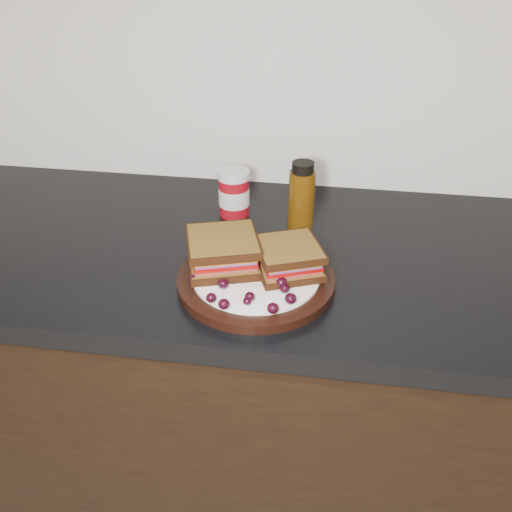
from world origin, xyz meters
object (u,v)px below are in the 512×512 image
(plate, at_px, (256,280))
(sandwich_left, at_px, (223,252))
(oil_bottle, at_px, (302,196))
(condiment_jar, at_px, (234,193))

(plate, distance_m, sandwich_left, 0.08)
(plate, bearing_deg, oil_bottle, 74.24)
(sandwich_left, height_order, condiment_jar, condiment_jar)
(sandwich_left, distance_m, condiment_jar, 0.24)
(sandwich_left, xyz_separation_m, condiment_jar, (-0.02, 0.24, -0.00))
(plate, relative_size, sandwich_left, 2.26)
(sandwich_left, bearing_deg, plate, -33.37)
(plate, xyz_separation_m, oil_bottle, (0.06, 0.21, 0.06))
(oil_bottle, bearing_deg, condiment_jar, 164.41)
(condiment_jar, xyz_separation_m, oil_bottle, (0.15, -0.04, 0.02))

